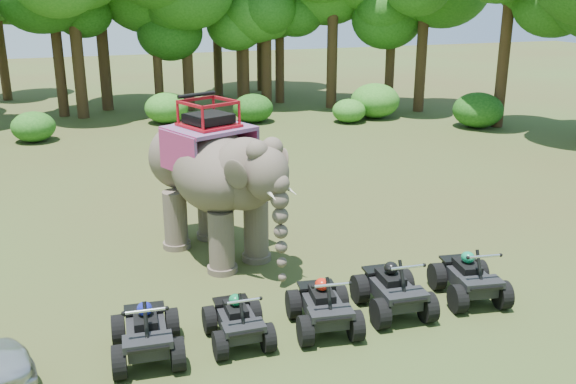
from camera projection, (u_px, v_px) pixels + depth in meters
The scene contains 23 objects.
ground at pixel (305, 283), 15.21m from camera, with size 110.00×110.00×0.00m, color #47381E.
elephant at pixel (213, 178), 16.25m from camera, with size 2.17×4.92×4.14m, color brown, non-canonical shape.
atv_0 at pixel (146, 326), 11.99m from camera, with size 1.29×1.77×1.31m, color black, non-canonical shape.
atv_1 at pixel (237, 314), 12.54m from camera, with size 1.16×1.59×1.18m, color black, non-canonical shape.
atv_2 at pixel (324, 300), 13.01m from camera, with size 1.27×1.74×1.29m, color black, non-canonical shape.
atv_3 at pixel (393, 283), 13.68m from camera, with size 1.32×1.81×1.34m, color black, non-canonical shape.
atv_4 at pixel (470, 271), 14.28m from camera, with size 1.28×1.76×1.30m, color black, non-canonical shape.
tree_0 at pixel (157, 52), 34.68m from camera, with size 4.58×4.58×6.54m, color #195114, non-canonical shape.
tree_1 at pixel (244, 46), 36.53m from camera, with size 4.78×4.78×6.83m, color #195114, non-canonical shape.
tree_2 at pixel (333, 19), 35.51m from camera, with size 6.89×6.89×9.85m, color #195114, non-canonical shape.
tree_3 at pixel (423, 26), 34.55m from camera, with size 6.48×6.48×9.26m, color #195114, non-canonical shape.
tree_4 at pixel (505, 42), 30.78m from camera, with size 5.79×5.79×8.27m, color #195114, non-canonical shape.
tree_26 at pixel (57, 40), 33.37m from camera, with size 5.63×5.63×8.05m, color #195114, non-canonical shape.
tree_28 at pixel (74, 19), 32.61m from camera, with size 7.14×7.14×10.20m, color #195114, non-canonical shape.
tree_31 at pixel (241, 9), 36.18m from camera, with size 7.64×7.64×10.91m, color #195114, non-canonical shape.
tree_32 at pixel (391, 41), 36.22m from camera, with size 5.23×5.23×7.47m, color #195114, non-canonical shape.
tree_33 at pixel (185, 19), 34.84m from camera, with size 6.94×6.94×9.91m, color #195114, non-canonical shape.
tree_34 at pixel (280, 38), 37.43m from camera, with size 5.31×5.31×7.59m, color #195114, non-canonical shape.
tree_35 at pixel (100, 12), 34.73m from camera, with size 7.49×7.49×10.69m, color #195114, non-canonical shape.
tree_36 at pixel (261, 8), 41.49m from camera, with size 7.44×7.44×10.63m, color #195114, non-canonical shape.
tree_37 at pixel (217, 30), 39.71m from camera, with size 5.73×5.73×8.19m, color #195114, non-canonical shape.
tree_38 at pixel (266, 18), 36.00m from camera, with size 6.97×6.97×9.96m, color #195114, non-canonical shape.
tree_39 at pixel (242, 22), 41.45m from camera, with size 6.26×6.26×8.94m, color #195114, non-canonical shape.
Camera 1 is at (-4.92, -12.91, 6.72)m, focal length 40.00 mm.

